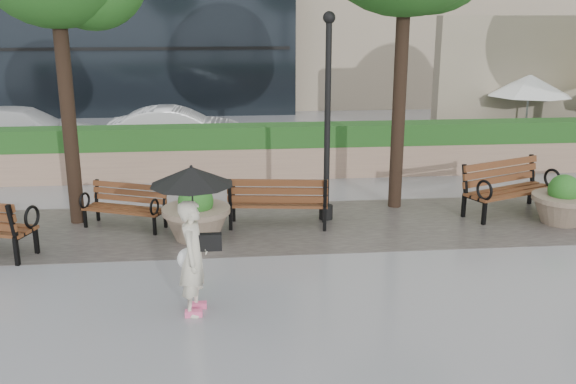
{
  "coord_description": "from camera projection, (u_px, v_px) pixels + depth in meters",
  "views": [
    {
      "loc": [
        -1.88,
        -9.05,
        4.15
      ],
      "look_at": [
        -0.83,
        1.62,
        1.1
      ],
      "focal_mm": 40.0,
      "sensor_mm": 36.0,
      "label": 1
    }
  ],
  "objects": [
    {
      "name": "ground",
      "position": [
        351.0,
        287.0,
        9.97
      ],
      "size": [
        100.0,
        100.0,
        0.0
      ],
      "primitive_type": "plane",
      "color": "gray",
      "rests_on": "ground"
    },
    {
      "name": "cobble_strip",
      "position": [
        322.0,
        225.0,
        12.84
      ],
      "size": [
        28.0,
        3.2,
        0.01
      ],
      "primitive_type": "cube",
      "color": "#383330",
      "rests_on": "ground"
    },
    {
      "name": "hedge_wall",
      "position": [
        300.0,
        151.0,
        16.49
      ],
      "size": [
        24.0,
        0.8,
        1.35
      ],
      "color": "tan",
      "rests_on": "ground"
    },
    {
      "name": "asphalt_street",
      "position": [
        285.0,
        145.0,
        20.5
      ],
      "size": [
        40.0,
        7.0,
        0.0
      ],
      "primitive_type": "cube",
      "color": "black",
      "rests_on": "ground"
    },
    {
      "name": "bench_1",
      "position": [
        125.0,
        216.0,
        12.61
      ],
      "size": [
        1.71,
        1.19,
        0.86
      ],
      "rotation": [
        0.0,
        0.0,
        -0.39
      ],
      "color": "brown",
      "rests_on": "ground"
    },
    {
      "name": "bench_2",
      "position": [
        278.0,
        212.0,
        12.67
      ],
      "size": [
        2.01,
        1.01,
        1.03
      ],
      "rotation": [
        0.0,
        0.0,
        3.01
      ],
      "color": "brown",
      "rests_on": "ground"
    },
    {
      "name": "bench_3",
      "position": [
        508.0,
        199.0,
        13.45
      ],
      "size": [
        2.2,
        1.55,
        1.1
      ],
      "rotation": [
        0.0,
        0.0,
        0.4
      ],
      "color": "brown",
      "rests_on": "ground"
    },
    {
      "name": "planter_left",
      "position": [
        196.0,
        218.0,
        11.96
      ],
      "size": [
        1.27,
        1.27,
        1.07
      ],
      "color": "#7F6B56",
      "rests_on": "ground"
    },
    {
      "name": "planter_right",
      "position": [
        562.0,
        204.0,
        12.85
      ],
      "size": [
        1.2,
        1.2,
        1.01
      ],
      "color": "#7F6B56",
      "rests_on": "ground"
    },
    {
      "name": "lamppost",
      "position": [
        327.0,
        132.0,
        12.71
      ],
      "size": [
        0.28,
        0.28,
        4.13
      ],
      "color": "black",
      "rests_on": "ground"
    },
    {
      "name": "patio_umb_white",
      "position": [
        529.0,
        86.0,
        19.0
      ],
      "size": [
        2.5,
        2.5,
        2.3
      ],
      "color": "black",
      "rests_on": "ground"
    },
    {
      "name": "car_left",
      "position": [
        23.0,
        132.0,
        18.8
      ],
      "size": [
        4.98,
        2.15,
        1.43
      ],
      "primitive_type": "imported",
      "rotation": [
        0.0,
        0.0,
        1.6
      ],
      "color": "silver",
      "rests_on": "ground"
    },
    {
      "name": "car_right",
      "position": [
        177.0,
        129.0,
        19.47
      ],
      "size": [
        4.04,
        1.41,
        1.33
      ],
      "primitive_type": "imported",
      "rotation": [
        0.0,
        0.0,
        1.57
      ],
      "color": "silver",
      "rests_on": "ground"
    },
    {
      "name": "pedestrian",
      "position": [
        193.0,
        226.0,
        8.82
      ],
      "size": [
        1.15,
        1.15,
        2.11
      ],
      "rotation": [
        0.0,
        0.0,
        1.36
      ],
      "color": "beige",
      "rests_on": "ground"
    }
  ]
}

